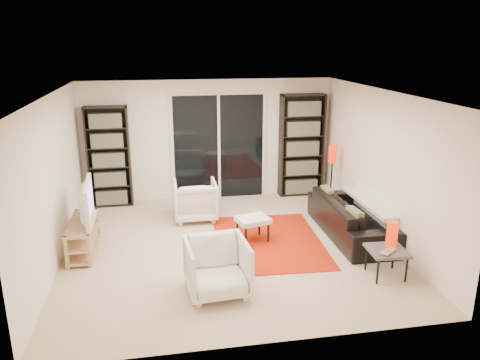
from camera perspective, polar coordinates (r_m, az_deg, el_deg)
name	(u,v)px	position (r m, az deg, el deg)	size (l,w,h in m)	color
floor	(228,247)	(7.47, -1.50, -8.12)	(5.00, 5.00, 0.00)	#C0A78C
wall_back	(209,140)	(9.46, -3.85, 4.89)	(5.00, 0.02, 2.40)	white
wall_front	(264,242)	(4.74, 3.00, -7.51)	(5.00, 0.02, 2.40)	white
wall_left	(53,182)	(7.14, -21.83, -0.27)	(0.02, 5.00, 2.40)	white
wall_right	(382,166)	(7.81, 16.89, 1.62)	(0.02, 5.00, 2.40)	white
ceiling	(227,93)	(6.82, -1.65, 10.50)	(5.00, 5.00, 0.02)	white
sliding_door	(219,147)	(9.48, -2.60, 4.00)	(1.92, 0.08, 2.16)	white
bookshelf_left	(109,157)	(9.34, -15.69, 2.72)	(0.80, 0.30, 1.95)	black
bookshelf_right	(302,145)	(9.72, 7.51, 4.20)	(0.90, 0.30, 2.10)	black
tv_stand	(83,236)	(7.58, -18.58, -6.50)	(0.37, 1.16, 0.50)	tan
tv	(81,202)	(7.39, -18.81, -2.61)	(1.07, 0.14, 0.61)	black
rug	(268,241)	(7.66, 3.47, -7.43)	(1.68, 2.27, 0.01)	#B12007
sofa	(351,217)	(8.01, 13.42, -4.43)	(2.14, 0.83, 0.62)	black
armchair_back	(195,200)	(8.50, -5.47, -2.45)	(0.76, 0.78, 0.71)	silver
armchair_front	(217,267)	(6.07, -2.79, -10.56)	(0.77, 0.79, 0.72)	silver
ottoman	(253,221)	(7.55, 1.57, -5.01)	(0.58, 0.52, 0.40)	silver
side_table	(387,252)	(6.77, 17.47, -8.39)	(0.53, 0.53, 0.40)	#46474B
laptop	(391,252)	(6.65, 17.96, -8.39)	(0.30, 0.19, 0.02)	silver
table_lamp	(392,234)	(6.81, 18.04, -6.27)	(0.15, 0.15, 0.35)	red
floor_lamp	(332,161)	(9.14, 11.18, 2.27)	(0.18, 0.18, 1.21)	black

